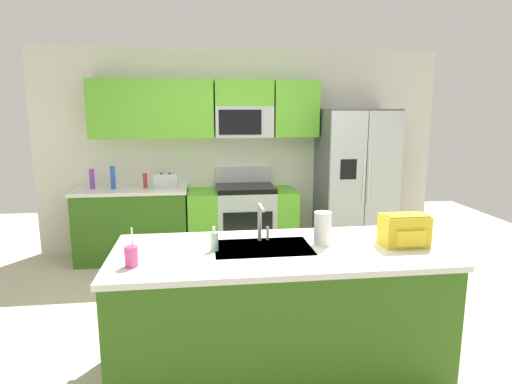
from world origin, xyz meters
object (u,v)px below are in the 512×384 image
refrigerator (355,182)px  range_oven (242,221)px  sink_faucet (261,219)px  drink_cup_pink (131,256)px  soap_dispenser (214,241)px  backpack (404,229)px  bottle_blue (113,178)px  toaster (166,181)px  paper_towel_roll (323,229)px  bottle_purple (92,179)px  pepper_mill (145,181)px

refrigerator → range_oven: bearing=177.2°
sink_faucet → drink_cup_pink: sink_faucet is taller
soap_dispenser → backpack: 1.35m
bottle_blue → toaster: bearing=-2.8°
range_oven → bottle_blue: size_ratio=4.88×
toaster → backpack: 3.11m
refrigerator → paper_towel_roll: bearing=-115.0°
sink_faucet → backpack: (1.00, -0.23, -0.05)m
toaster → paper_towel_roll: bearing=-62.2°
bottle_purple → sink_faucet: size_ratio=0.85×
bottle_blue → paper_towel_roll: size_ratio=1.16×
refrigerator → pepper_mill: bearing=178.5°
drink_cup_pink → backpack: bearing=5.5°
bottle_purple → drink_cup_pink: drink_cup_pink is taller
toaster → refrigerator: bearing=-0.5°
range_oven → refrigerator: refrigerator is taller
soap_dispenser → backpack: size_ratio=0.53×
toaster → paper_towel_roll: size_ratio=1.17×
soap_dispenser → drink_cup_pink: bearing=-155.5°
pepper_mill → backpack: bearing=-50.6°
range_oven → drink_cup_pink: size_ratio=5.44×
range_oven → refrigerator: (1.45, -0.07, 0.48)m
pepper_mill → drink_cup_pink: 2.74m
sink_faucet → backpack: size_ratio=0.88×
drink_cup_pink → paper_towel_roll: size_ratio=1.04×
bottle_purple → backpack: size_ratio=0.75×
bottle_purple → soap_dispenser: 2.87m
bottle_blue → sink_faucet: (1.47, -2.31, 0.03)m
toaster → bottle_purple: bottle_purple is taller
pepper_mill → bottle_blue: bottle_blue is taller
toaster → soap_dispenser: toaster is taller
paper_towel_roll → range_oven: bearing=97.7°
pepper_mill → bottle_purple: bearing=177.9°
refrigerator → sink_faucet: bearing=-124.3°
backpack → bottle_purple: bearing=136.6°
sink_faucet → drink_cup_pink: bearing=-154.8°
drink_cup_pink → toaster: bearing=89.6°
paper_towel_roll → sink_faucet: bearing=162.1°
sink_faucet → drink_cup_pink: 0.96m
drink_cup_pink → refrigerator: bearing=47.9°
range_oven → refrigerator: size_ratio=0.74×
bottle_blue → paper_towel_roll: (1.90, -2.44, -0.02)m
bottle_blue → range_oven: bearing=0.8°
backpack → paper_towel_roll: bearing=171.1°
range_oven → bottle_blue: bottle_blue is taller
toaster → pepper_mill: bearing=168.7°
drink_cup_pink → paper_towel_roll: (1.29, 0.27, 0.05)m
range_oven → bottle_purple: bottle_purple is taller
sink_faucet → paper_towel_roll: size_ratio=1.17×
pepper_mill → bottle_purple: (-0.63, 0.02, 0.03)m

